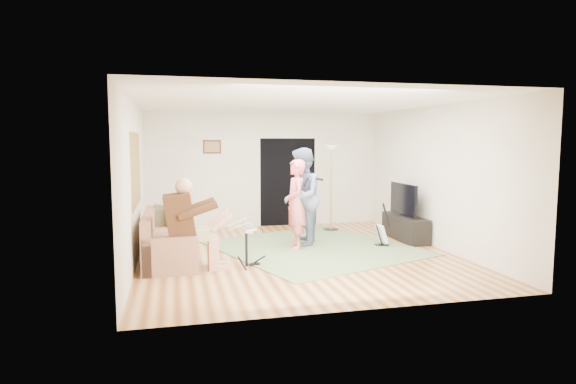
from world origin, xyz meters
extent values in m
plane|color=brown|center=(0.00, 0.00, 0.00)|extent=(6.00, 6.00, 0.00)
plane|color=white|center=(0.00, 0.00, 2.70)|extent=(6.00, 6.00, 0.00)
plane|color=olive|center=(-2.74, 0.20, 1.55)|extent=(0.00, 2.05, 2.05)
plane|color=black|center=(0.55, 2.99, 1.05)|extent=(2.10, 0.00, 2.10)
cube|color=#3F2314|center=(-1.25, 2.99, 1.90)|extent=(0.42, 0.03, 0.32)
cube|color=#596F44|center=(0.44, 0.39, 0.01)|extent=(4.26, 4.43, 0.02)
cube|color=#97664B|center=(-2.20, 0.02, 0.21)|extent=(0.83, 1.66, 0.41)
cube|color=#97664B|center=(-2.55, 0.02, 0.42)|extent=(0.16, 2.05, 0.83)
cube|color=#97664B|center=(-2.20, 0.95, 0.29)|extent=(0.83, 0.20, 0.59)
cube|color=#97664B|center=(-2.20, -0.91, 0.29)|extent=(0.83, 0.20, 0.59)
cube|color=#492814|center=(-2.05, -0.63, 0.88)|extent=(0.41, 0.53, 0.67)
sphere|color=tan|center=(-1.98, -0.63, 1.33)|extent=(0.27, 0.27, 0.27)
cylinder|color=black|center=(-1.00, -0.63, 0.32)|extent=(0.04, 0.04, 0.61)
cube|color=silver|center=(-1.00, -0.63, 0.62)|extent=(0.12, 0.61, 0.04)
imported|color=#E9656C|center=(0.10, 0.44, 0.84)|extent=(0.44, 0.64, 1.69)
imported|color=slate|center=(0.29, 0.71, 0.95)|extent=(1.00, 1.12, 1.90)
cube|color=black|center=(1.77, 0.26, 0.02)|extent=(0.23, 0.19, 0.03)
cube|color=silver|center=(1.77, 0.26, 0.24)|extent=(0.18, 0.27, 0.36)
cylinder|color=black|center=(1.87, 0.26, 0.60)|extent=(0.19, 0.04, 0.47)
cylinder|color=black|center=(1.34, 2.08, 0.02)|extent=(0.35, 0.35, 0.03)
cylinder|color=#AC834A|center=(1.34, 2.08, 0.94)|extent=(0.04, 0.04, 1.84)
cone|color=white|center=(1.34, 2.08, 1.88)|extent=(0.31, 0.31, 0.12)
cube|color=#DAB98D|center=(-1.98, 2.07, 0.40)|extent=(0.45, 0.45, 0.04)
cube|color=orange|center=(-1.98, 2.24, 0.69)|extent=(0.36, 0.15, 0.37)
cube|color=black|center=(2.50, 0.72, 0.25)|extent=(0.40, 1.40, 0.50)
cube|color=black|center=(2.45, 0.72, 0.85)|extent=(0.06, 1.07, 0.64)
camera|label=1|loc=(-2.11, -8.25, 2.02)|focal=30.00mm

